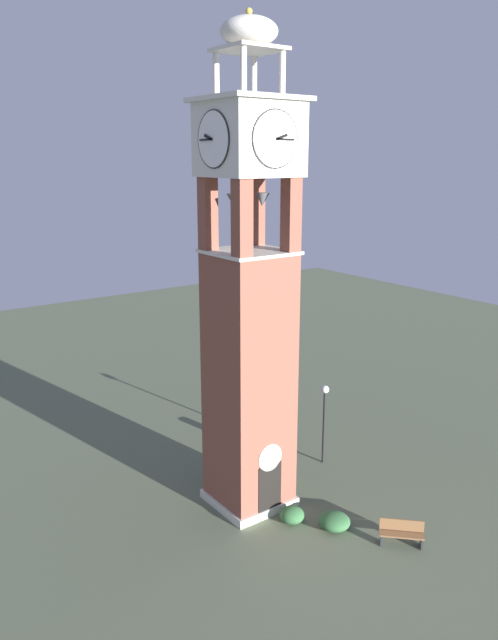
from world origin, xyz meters
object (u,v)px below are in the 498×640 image
park_bench (402,533)px  trash_bin (233,432)px  lamp_post (324,410)px  clock_tower (249,316)px

park_bench → trash_bin: 10.83m
lamp_post → trash_bin: lamp_post is taller
park_bench → trash_bin: park_bench is taller
trash_bin → park_bench: bearing=-89.7°
clock_tower → park_bench: bearing=-64.0°
clock_tower → lamp_post: (4.78, 0.72, -5.27)m
park_bench → trash_bin: size_ratio=1.80×
trash_bin → clock_tower: bearing=-117.8°
lamp_post → trash_bin: 5.38m
clock_tower → lamp_post: clock_tower is taller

